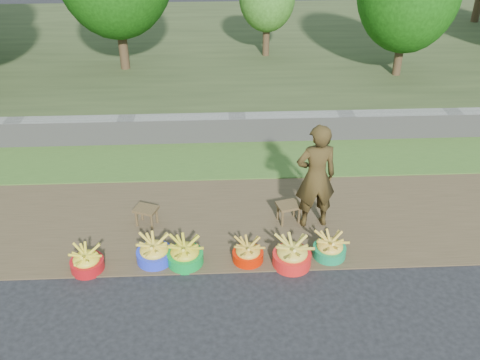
{
  "coord_description": "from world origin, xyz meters",
  "views": [
    {
      "loc": [
        -0.41,
        -5.75,
        5.09
      ],
      "look_at": [
        -0.07,
        1.3,
        0.75
      ],
      "focal_mm": 40.0,
      "sensor_mm": 36.0,
      "label": 1
    }
  ],
  "objects_px": {
    "basin_e": "(292,254)",
    "basin_f": "(330,248)",
    "stool_right": "(289,208)",
    "vendor_woman": "(316,177)",
    "basin_b": "(154,252)",
    "basin_d": "(248,253)",
    "basin_a": "(87,261)",
    "stool_left": "(146,211)",
    "basin_c": "(185,254)"
  },
  "relations": [
    {
      "from": "basin_b",
      "to": "basin_f",
      "type": "distance_m",
      "value": 2.55
    },
    {
      "from": "stool_right",
      "to": "vendor_woman",
      "type": "distance_m",
      "value": 0.72
    },
    {
      "from": "basin_d",
      "to": "stool_left",
      "type": "relative_size",
      "value": 1.07
    },
    {
      "from": "basin_e",
      "to": "stool_right",
      "type": "xyz_separation_m",
      "value": [
        0.08,
        1.04,
        0.09
      ]
    },
    {
      "from": "basin_b",
      "to": "basin_e",
      "type": "bearing_deg",
      "value": -4.92
    },
    {
      "from": "basin_b",
      "to": "basin_e",
      "type": "xyz_separation_m",
      "value": [
        1.98,
        -0.17,
        0.01
      ]
    },
    {
      "from": "basin_a",
      "to": "basin_b",
      "type": "bearing_deg",
      "value": 8.33
    },
    {
      "from": "basin_c",
      "to": "basin_d",
      "type": "relative_size",
      "value": 1.16
    },
    {
      "from": "basin_d",
      "to": "basin_f",
      "type": "xyz_separation_m",
      "value": [
        1.2,
        0.04,
        0.01
      ]
    },
    {
      "from": "basin_b",
      "to": "vendor_woman",
      "type": "relative_size",
      "value": 0.3
    },
    {
      "from": "stool_right",
      "to": "vendor_woman",
      "type": "height_order",
      "value": "vendor_woman"
    },
    {
      "from": "basin_e",
      "to": "basin_f",
      "type": "bearing_deg",
      "value": 14.98
    },
    {
      "from": "basin_b",
      "to": "basin_e",
      "type": "height_order",
      "value": "basin_e"
    },
    {
      "from": "basin_b",
      "to": "vendor_woman",
      "type": "distance_m",
      "value": 2.65
    },
    {
      "from": "basin_d",
      "to": "basin_e",
      "type": "height_order",
      "value": "basin_e"
    },
    {
      "from": "basin_e",
      "to": "basin_c",
      "type": "bearing_deg",
      "value": 176.16
    },
    {
      "from": "basin_d",
      "to": "stool_left",
      "type": "bearing_deg",
      "value": 148.54
    },
    {
      "from": "basin_b",
      "to": "basin_c",
      "type": "bearing_deg",
      "value": -8.6
    },
    {
      "from": "basin_f",
      "to": "stool_right",
      "type": "bearing_deg",
      "value": 119.15
    },
    {
      "from": "basin_a",
      "to": "stool_right",
      "type": "xyz_separation_m",
      "value": [
        3.0,
        1.01,
        0.12
      ]
    },
    {
      "from": "basin_a",
      "to": "basin_d",
      "type": "relative_size",
      "value": 1.05
    },
    {
      "from": "vendor_woman",
      "to": "basin_b",
      "type": "bearing_deg",
      "value": 11.56
    },
    {
      "from": "basin_f",
      "to": "stool_right",
      "type": "height_order",
      "value": "basin_f"
    },
    {
      "from": "basin_f",
      "to": "basin_d",
      "type": "bearing_deg",
      "value": -178.08
    },
    {
      "from": "basin_b",
      "to": "basin_f",
      "type": "relative_size",
      "value": 1.08
    },
    {
      "from": "basin_c",
      "to": "basin_a",
      "type": "bearing_deg",
      "value": -177.08
    },
    {
      "from": "basin_d",
      "to": "vendor_woman",
      "type": "height_order",
      "value": "vendor_woman"
    },
    {
      "from": "basin_c",
      "to": "vendor_woman",
      "type": "relative_size",
      "value": 0.3
    },
    {
      "from": "stool_right",
      "to": "basin_e",
      "type": "bearing_deg",
      "value": -94.38
    },
    {
      "from": "stool_left",
      "to": "basin_f",
      "type": "bearing_deg",
      "value": -18.3
    },
    {
      "from": "basin_a",
      "to": "basin_e",
      "type": "bearing_deg",
      "value": -0.63
    },
    {
      "from": "stool_right",
      "to": "basin_d",
      "type": "bearing_deg",
      "value": -127.25
    },
    {
      "from": "basin_c",
      "to": "vendor_woman",
      "type": "bearing_deg",
      "value": 23.36
    },
    {
      "from": "basin_e",
      "to": "vendor_woman",
      "type": "xyz_separation_m",
      "value": [
        0.45,
        0.96,
        0.7
      ]
    },
    {
      "from": "vendor_woman",
      "to": "basin_e",
      "type": "bearing_deg",
      "value": 58.33
    },
    {
      "from": "basin_d",
      "to": "basin_c",
      "type": "bearing_deg",
      "value": -179.33
    },
    {
      "from": "basin_c",
      "to": "basin_e",
      "type": "distance_m",
      "value": 1.54
    },
    {
      "from": "basin_b",
      "to": "vendor_woman",
      "type": "xyz_separation_m",
      "value": [
        2.43,
        0.79,
        0.72
      ]
    },
    {
      "from": "basin_a",
      "to": "stool_right",
      "type": "height_order",
      "value": "basin_a"
    },
    {
      "from": "stool_left",
      "to": "stool_right",
      "type": "bearing_deg",
      "value": -0.59
    },
    {
      "from": "basin_e",
      "to": "basin_f",
      "type": "distance_m",
      "value": 0.59
    },
    {
      "from": "stool_left",
      "to": "basin_d",
      "type": "bearing_deg",
      "value": -31.46
    },
    {
      "from": "stool_right",
      "to": "stool_left",
      "type": "bearing_deg",
      "value": 179.41
    },
    {
      "from": "basin_a",
      "to": "basin_b",
      "type": "xyz_separation_m",
      "value": [
        0.94,
        0.14,
        0.02
      ]
    },
    {
      "from": "basin_a",
      "to": "stool_left",
      "type": "bearing_deg",
      "value": 54.31
    },
    {
      "from": "stool_left",
      "to": "stool_right",
      "type": "height_order",
      "value": "stool_right"
    },
    {
      "from": "basin_c",
      "to": "stool_right",
      "type": "xyz_separation_m",
      "value": [
        1.61,
        0.94,
        0.11
      ]
    },
    {
      "from": "basin_f",
      "to": "stool_left",
      "type": "height_order",
      "value": "basin_f"
    },
    {
      "from": "basin_a",
      "to": "basin_e",
      "type": "height_order",
      "value": "basin_e"
    },
    {
      "from": "basin_f",
      "to": "stool_left",
      "type": "relative_size",
      "value": 1.15
    }
  ]
}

